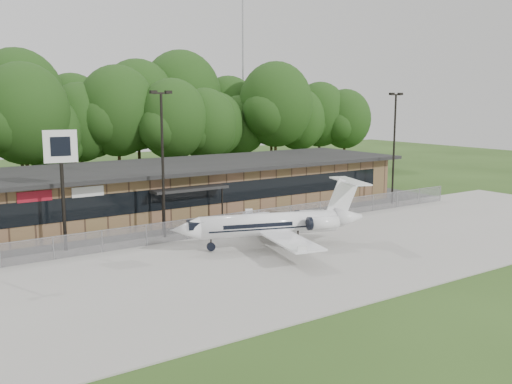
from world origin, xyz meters
TOP-DOWN VIEW (x-y plane):
  - ground at (0.00, 0.00)m, footprint 160.00×160.00m
  - apron at (0.00, 8.00)m, footprint 64.00×18.00m
  - parking_lot at (0.00, 19.50)m, footprint 50.00×9.00m
  - terminal at (-0.00, 23.94)m, footprint 41.00×11.65m
  - fence at (0.00, 15.00)m, footprint 46.00×0.04m
  - treeline at (0.00, 42.00)m, footprint 72.00×12.00m
  - radio_mast at (22.00, 48.00)m, footprint 0.20×0.20m
  - light_pole_mid at (-5.00, 16.50)m, footprint 1.55×0.30m
  - light_pole_right at (18.00, 16.50)m, footprint 1.55×0.30m
  - business_jet at (-0.15, 9.92)m, footprint 12.91×11.57m
  - pole_sign at (-11.77, 16.80)m, footprint 2.04×0.56m

SIDE VIEW (x-z plane):
  - ground at x=0.00m, z-range 0.00..0.00m
  - parking_lot at x=0.00m, z-range 0.00..0.06m
  - apron at x=0.00m, z-range 0.00..0.08m
  - fence at x=0.00m, z-range 0.02..1.54m
  - business_jet at x=-0.15m, z-range -0.63..3.77m
  - terminal at x=0.00m, z-range 0.03..4.33m
  - pole_sign at x=-11.77m, z-range 2.06..9.82m
  - light_pole_mid at x=-5.00m, z-range 0.86..11.09m
  - light_pole_right at x=18.00m, z-range 0.86..11.09m
  - treeline at x=0.00m, z-range 0.00..15.00m
  - radio_mast at x=22.00m, z-range 0.00..25.00m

